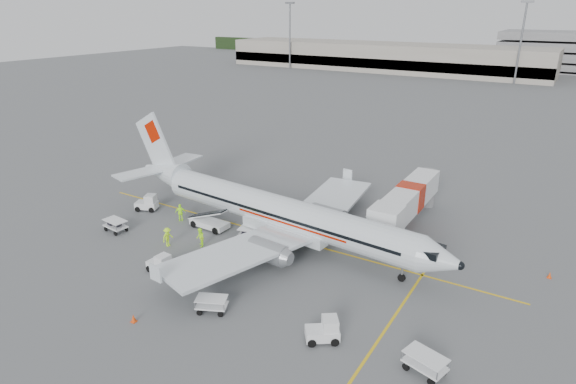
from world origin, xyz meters
name	(u,v)px	position (x,y,z in m)	size (l,w,h in m)	color
ground	(277,236)	(0.00, 0.00, 0.00)	(360.00, 360.00, 0.00)	#56595B
stripe_lead	(277,235)	(0.00, 0.00, 0.01)	(44.00, 0.20, 0.01)	yellow
stripe_cross	(387,327)	(14.00, -8.00, 0.01)	(0.20, 20.00, 0.01)	yellow
terminal_west	(381,57)	(-40.00, 130.00, 4.50)	(110.00, 22.00, 9.00)	gray
treeline	(523,56)	(0.00, 175.00, 3.00)	(300.00, 3.00, 6.00)	black
mast_west	(290,36)	(-70.00, 118.00, 11.00)	(3.20, 1.20, 22.00)	slate
mast_center	(520,44)	(5.00, 118.00, 11.00)	(3.20, 1.20, 22.00)	slate
aircraft	(282,192)	(0.94, -0.64, 4.88)	(35.42, 27.76, 9.76)	white
jet_bridge	(409,205)	(9.85, 8.76, 2.13)	(3.05, 16.26, 4.27)	white
belt_loader	(209,215)	(-6.61, -2.00, 1.42)	(5.24, 1.96, 2.84)	white
tug_fore	(322,329)	(10.85, -11.51, 0.84)	(2.18, 1.25, 1.69)	white
tug_mid	(160,263)	(-4.63, -10.63, 0.80)	(2.08, 1.19, 1.60)	white
tug_aft	(146,202)	(-15.33, -2.00, 0.87)	(2.25, 1.29, 1.74)	white
cart_loaded_a	(250,234)	(-1.70, -2.00, 0.56)	(2.16, 1.28, 1.13)	white
cart_loaded_b	(116,226)	(-13.88, -7.35, 0.60)	(2.31, 1.37, 1.21)	white
cart_empty_a	(212,305)	(2.64, -12.76, 0.57)	(2.18, 1.29, 1.14)	white
cart_empty_b	(425,364)	(17.42, -10.99, 0.64)	(2.45, 1.45, 1.28)	white
cone_nose	(550,275)	(22.85, 4.92, 0.27)	(0.33, 0.33, 0.55)	#E8450E
cone_port	(317,194)	(-1.58, 11.06, 0.32)	(0.39, 0.39, 0.64)	#E8450E
cone_stbd	(133,318)	(-1.19, -16.53, 0.31)	(0.38, 0.38, 0.62)	#E8450E
crew_a	(248,227)	(-2.34, -1.50, 0.88)	(0.64, 0.42, 1.76)	#B5F91C
crew_b	(200,238)	(-4.75, -5.48, 0.88)	(0.86, 0.67, 1.76)	#B5F91C
crew_c	(168,237)	(-7.33, -6.95, 0.90)	(1.16, 0.67, 1.80)	#B5F91C
crew_d	(181,213)	(-10.21, -2.21, 0.91)	(1.07, 0.44, 1.82)	#B5F91C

